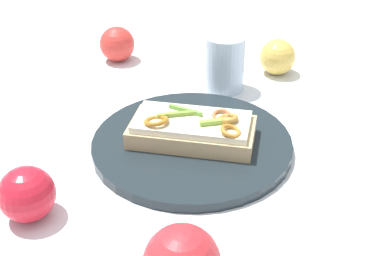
% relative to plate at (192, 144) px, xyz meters
% --- Properties ---
extents(ground_plane, '(2.00, 2.00, 0.00)m').
position_rel_plate_xyz_m(ground_plane, '(0.00, 0.00, -0.01)').
color(ground_plane, white).
rests_on(ground_plane, ground).
extents(plate, '(0.30, 0.30, 0.02)m').
position_rel_plate_xyz_m(plate, '(0.00, 0.00, 0.00)').
color(plate, '#1D272C').
rests_on(plate, ground_plane).
extents(sandwich, '(0.18, 0.20, 0.05)m').
position_rel_plate_xyz_m(sandwich, '(-0.00, -0.00, 0.03)').
color(sandwich, tan).
rests_on(sandwich, plate).
extents(apple_0, '(0.10, 0.10, 0.07)m').
position_rel_plate_xyz_m(apple_0, '(-0.05, 0.25, 0.03)').
color(apple_0, red).
rests_on(apple_0, ground_plane).
extents(apple_1, '(0.09, 0.09, 0.07)m').
position_rel_plate_xyz_m(apple_1, '(0.17, -0.26, 0.03)').
color(apple_1, gold).
rests_on(apple_1, ground_plane).
extents(apple_3, '(0.09, 0.09, 0.07)m').
position_rel_plate_xyz_m(apple_3, '(0.35, -0.00, 0.03)').
color(apple_3, red).
rests_on(apple_3, ground_plane).
extents(drinking_glass, '(0.07, 0.07, 0.10)m').
position_rel_plate_xyz_m(drinking_glass, '(0.15, -0.14, 0.04)').
color(drinking_glass, silver).
rests_on(drinking_glass, ground_plane).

